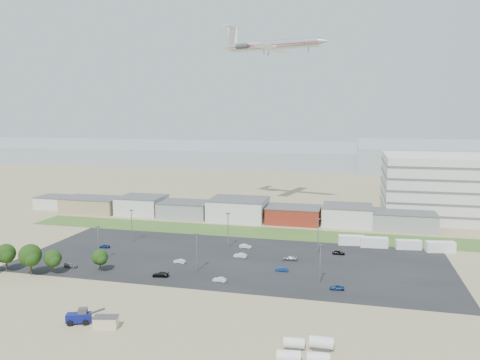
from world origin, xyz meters
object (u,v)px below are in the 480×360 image
(airliner, at_px, (273,45))
(parked_car_8, at_px, (339,253))
(portable_shed, at_px, (106,322))
(parked_car_3, at_px, (161,274))
(parked_car_11, at_px, (245,246))
(box_trailer_a, at_px, (351,240))
(telehandler, at_px, (79,316))
(parked_car_4, at_px, (180,261))
(parked_car_13, at_px, (220,280))
(parked_car_2, at_px, (337,287))
(parked_car_12, at_px, (290,258))
(parked_car_1, at_px, (282,269))
(parked_car_7, at_px, (240,255))
(parked_car_10, at_px, (71,265))
(storage_tank_nw, at_px, (294,343))
(parked_car_5, at_px, (105,246))

(airliner, bearing_deg, parked_car_8, -49.86)
(parked_car_8, bearing_deg, portable_shed, 144.71)
(parked_car_3, height_order, parked_car_11, parked_car_11)
(portable_shed, relative_size, airliner, 0.10)
(box_trailer_a, distance_m, parked_car_8, 12.25)
(telehandler, relative_size, parked_car_4, 2.18)
(parked_car_3, bearing_deg, parked_car_8, 117.53)
(parked_car_11, xyz_separation_m, parked_car_13, (0.57, -30.41, -0.04))
(parked_car_2, xyz_separation_m, parked_car_13, (-28.38, -1.44, -0.01))
(telehandler, height_order, parked_car_12, telehandler)
(parked_car_1, relative_size, parked_car_11, 0.94)
(portable_shed, height_order, parked_car_2, portable_shed)
(portable_shed, height_order, parked_car_3, portable_shed)
(parked_car_7, xyz_separation_m, parked_car_10, (-42.47, -19.54, -0.09))
(parked_car_2, relative_size, parked_car_10, 0.89)
(telehandler, height_order, storage_tank_nw, telehandler)
(parked_car_5, bearing_deg, parked_car_13, 62.28)
(parked_car_7, distance_m, parked_car_11, 9.82)
(telehandler, relative_size, parked_car_2, 2.20)
(parked_car_3, xyz_separation_m, parked_car_5, (-27.45, 20.26, -0.06))
(parked_car_10, bearing_deg, parked_car_11, -49.73)
(parked_car_1, bearing_deg, parked_car_2, 55.09)
(telehandler, xyz_separation_m, parked_car_3, (4.77, 29.01, -0.96))
(parked_car_12, bearing_deg, box_trailer_a, 134.11)
(parked_car_4, height_order, parked_car_11, parked_car_11)
(parked_car_3, xyz_separation_m, parked_car_7, (15.84, 20.72, 0.03))
(box_trailer_a, relative_size, parked_car_8, 2.22)
(telehandler, height_order, parked_car_13, telehandler)
(telehandler, height_order, airliner, airliner)
(telehandler, xyz_separation_m, parked_car_10, (-21.85, 30.20, -1.01))
(parked_car_11, bearing_deg, telehandler, 159.28)
(parked_car_8, distance_m, parked_car_13, 41.10)
(parked_car_7, xyz_separation_m, parked_car_13, (-0.22, -20.62, -0.07))
(portable_shed, height_order, box_trailer_a, box_trailer_a)
(telehandler, relative_size, box_trailer_a, 0.93)
(parked_car_11, relative_size, parked_car_13, 1.07)
(parked_car_5, bearing_deg, parked_car_8, 95.53)
(parked_car_5, distance_m, parked_car_13, 47.55)
(parked_car_7, xyz_separation_m, parked_car_11, (-0.79, 9.79, -0.03))
(portable_shed, distance_m, parked_car_13, 32.83)
(parked_car_5, distance_m, parked_car_10, 19.10)
(parked_car_1, bearing_deg, parked_car_7, -124.80)
(telehandler, distance_m, parked_car_3, 29.42)
(parked_car_1, relative_size, parked_car_4, 1.00)
(airliner, bearing_deg, parked_car_2, -57.21)
(parked_car_1, height_order, parked_car_13, same)
(box_trailer_a, xyz_separation_m, parked_car_5, (-74.30, -21.88, -0.96))
(parked_car_1, bearing_deg, box_trailer_a, 149.52)
(portable_shed, relative_size, parked_car_11, 1.26)
(telehandler, relative_size, parked_car_1, 2.17)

